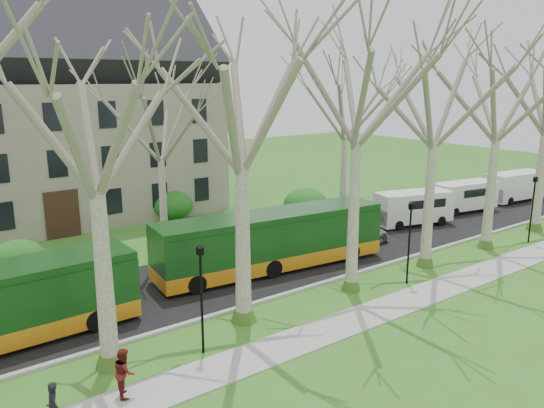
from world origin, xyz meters
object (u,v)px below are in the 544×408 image
(sedan, at_px, (354,233))
(van_c, at_px, (515,187))
(van_a, at_px, (413,208))
(pedestrian_b, at_px, (124,372))
(van_b, at_px, (464,197))
(pedestrian_a, at_px, (53,406))
(bus_follow, at_px, (272,240))

(sedan, distance_m, van_c, 19.90)
(van_a, height_order, pedestrian_b, van_a)
(pedestrian_b, bearing_deg, sedan, -52.38)
(van_a, height_order, van_b, van_a)
(sedan, distance_m, pedestrian_b, 19.50)
(sedan, relative_size, pedestrian_b, 2.80)
(van_c, bearing_deg, pedestrian_b, -161.14)
(van_b, relative_size, pedestrian_b, 3.21)
(van_a, distance_m, pedestrian_b, 26.02)
(van_a, bearing_deg, pedestrian_a, -146.32)
(van_b, xyz_separation_m, van_c, (6.85, -0.37, 0.06))
(pedestrian_a, xyz_separation_m, pedestrian_b, (2.39, 0.44, 0.08))
(van_c, height_order, pedestrian_a, van_c)
(sedan, height_order, van_c, van_c)
(pedestrian_a, bearing_deg, van_b, 109.79)
(van_b, xyz_separation_m, pedestrian_a, (-33.47, -8.76, -0.42))
(van_a, xyz_separation_m, pedestrian_a, (-27.10, -8.59, -0.45))
(van_a, relative_size, van_b, 1.03)
(bus_follow, xyz_separation_m, sedan, (6.90, 0.50, -0.96))
(van_a, bearing_deg, bus_follow, -158.56)
(bus_follow, relative_size, pedestrian_a, 8.66)
(van_c, relative_size, pedestrian_a, 3.73)
(bus_follow, bearing_deg, van_c, 8.37)
(pedestrian_b, bearing_deg, van_a, -56.39)
(bus_follow, xyz_separation_m, van_c, (26.78, 1.07, -0.41))
(pedestrian_b, bearing_deg, bus_follow, -42.94)
(van_a, xyz_separation_m, pedestrian_b, (-24.71, -8.16, -0.37))
(sedan, relative_size, van_a, 0.85)
(bus_follow, relative_size, van_a, 2.38)
(bus_follow, distance_m, van_b, 19.99)
(sedan, height_order, van_a, van_a)
(van_c, bearing_deg, bus_follow, -170.70)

